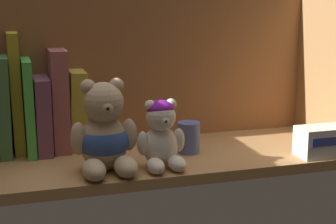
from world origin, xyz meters
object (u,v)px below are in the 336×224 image
(book_5, at_px, (42,113))
(teddy_bear_smaller, at_px, (161,136))
(book_6, at_px, (58,99))
(book_3, at_px, (16,93))
(pillar_candle, at_px, (189,137))
(teddy_bear_larger, at_px, (104,136))
(book_7, at_px, (76,109))
(book_4, at_px, (28,105))
(small_product_box, at_px, (325,141))
(book_2, at_px, (4,105))

(book_5, distance_m, teddy_bear_smaller, 0.27)
(book_6, bearing_deg, book_3, 180.00)
(teddy_bear_smaller, distance_m, pillar_candle, 0.11)
(book_3, bearing_deg, teddy_bear_larger, -50.05)
(book_7, distance_m, teddy_bear_smaller, 0.22)
(book_5, bearing_deg, book_4, 180.00)
(book_3, distance_m, teddy_bear_smaller, 0.31)
(book_4, bearing_deg, small_product_box, -20.37)
(book_3, bearing_deg, teddy_bear_smaller, -36.23)
(teddy_bear_smaller, xyz_separation_m, pillar_candle, (0.08, 0.07, -0.03))
(book_3, relative_size, small_product_box, 2.17)
(book_3, xyz_separation_m, book_6, (0.08, 0.00, -0.02))
(book_6, bearing_deg, teddy_bear_smaller, -47.66)
(book_7, bearing_deg, teddy_bear_smaller, -54.41)
(book_3, relative_size, book_5, 1.58)
(book_5, bearing_deg, teddy_bear_larger, -60.81)
(book_5, xyz_separation_m, teddy_bear_larger, (0.09, -0.17, -0.01))
(teddy_bear_larger, distance_m, small_product_box, 0.43)
(book_5, relative_size, small_product_box, 1.37)
(book_2, distance_m, book_5, 0.07)
(book_2, relative_size, teddy_bear_larger, 1.17)
(book_6, relative_size, book_7, 1.28)
(book_2, relative_size, book_7, 1.22)
(teddy_bear_larger, bearing_deg, book_4, 125.44)
(book_4, distance_m, book_6, 0.06)
(book_3, xyz_separation_m, book_7, (0.12, 0.00, -0.04))
(book_5, xyz_separation_m, book_6, (0.03, 0.00, 0.03))
(book_7, bearing_deg, pillar_candle, -27.54)
(teddy_bear_larger, bearing_deg, small_product_box, -4.48)
(teddy_bear_smaller, relative_size, small_product_box, 1.14)
(book_4, xyz_separation_m, book_5, (0.03, 0.00, -0.02))
(book_4, height_order, teddy_bear_smaller, book_4)
(book_2, xyz_separation_m, teddy_bear_smaller, (0.27, -0.18, -0.04))
(book_6, bearing_deg, book_7, 0.00)
(book_2, bearing_deg, teddy_bear_larger, -45.57)
(book_2, xyz_separation_m, book_6, (0.11, 0.00, 0.00))
(book_3, distance_m, teddy_bear_larger, 0.23)
(book_3, xyz_separation_m, teddy_bear_smaller, (0.24, -0.18, -0.06))
(book_3, distance_m, pillar_candle, 0.35)
(teddy_bear_smaller, bearing_deg, pillar_candle, 42.89)
(book_6, xyz_separation_m, book_7, (0.03, 0.00, -0.02))
(small_product_box, bearing_deg, book_7, 155.81)
(pillar_candle, bearing_deg, book_7, 152.46)
(book_4, distance_m, book_7, 0.10)
(book_5, distance_m, small_product_box, 0.56)
(book_2, bearing_deg, pillar_candle, -17.21)
(book_7, bearing_deg, small_product_box, -24.19)
(book_3, bearing_deg, small_product_box, -19.67)
(book_3, distance_m, book_7, 0.12)
(teddy_bear_smaller, distance_m, small_product_box, 0.33)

